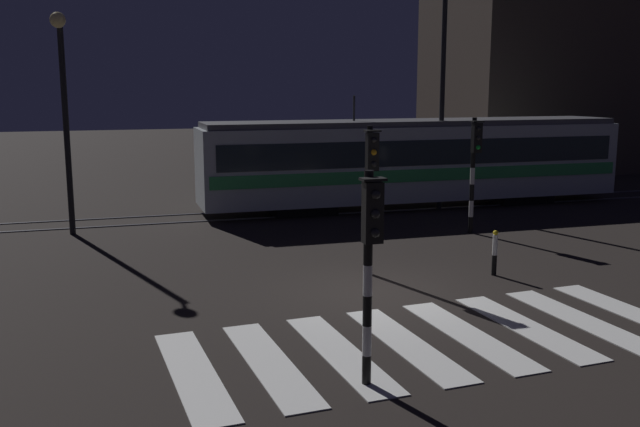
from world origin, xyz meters
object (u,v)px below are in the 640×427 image
at_px(traffic_light_median_centre, 371,178).
at_px(bollard_island_edge, 495,253).
at_px(street_lamp_trackside_left, 64,96).
at_px(tram, 414,160).
at_px(street_lamp_trackside_right, 446,71).
at_px(traffic_light_kerb_mid_left, 370,247).
at_px(traffic_light_corner_far_right, 475,158).

relative_size(traffic_light_median_centre, bollard_island_edge, 3.24).
relative_size(street_lamp_trackside_left, tram, 0.40).
relative_size(street_lamp_trackside_left, street_lamp_trackside_right, 0.82).
xyz_separation_m(traffic_light_kerb_mid_left, street_lamp_trackside_left, (-4.76, 12.89, 2.01)).
bearing_deg(traffic_light_median_centre, traffic_light_corner_far_right, 37.18).
height_order(traffic_light_corner_far_right, bollard_island_edge, traffic_light_corner_far_right).
xyz_separation_m(traffic_light_median_centre, street_lamp_trackside_right, (5.70, 7.58, 2.65)).
xyz_separation_m(traffic_light_kerb_mid_left, bollard_island_edge, (5.19, 5.17, -1.64)).
height_order(traffic_light_corner_far_right, street_lamp_trackside_right, street_lamp_trackside_right).
height_order(traffic_light_median_centre, street_lamp_trackside_left, street_lamp_trackside_left).
xyz_separation_m(traffic_light_corner_far_right, traffic_light_median_centre, (-4.75, -3.60, 0.02)).
distance_m(traffic_light_kerb_mid_left, street_lamp_trackside_right, 16.10).
xyz_separation_m(traffic_light_kerb_mid_left, street_lamp_trackside_right, (8.02, 13.67, 2.82)).
height_order(traffic_light_median_centre, street_lamp_trackside_right, street_lamp_trackside_right).
bearing_deg(traffic_light_corner_far_right, bollard_island_edge, -112.56).
bearing_deg(traffic_light_kerb_mid_left, street_lamp_trackside_left, 110.25).
xyz_separation_m(traffic_light_kerb_mid_left, tram, (7.37, 14.75, -0.45)).
relative_size(tram, bollard_island_edge, 14.57).
bearing_deg(traffic_light_kerb_mid_left, traffic_light_corner_far_right, 53.90).
height_order(traffic_light_corner_far_right, traffic_light_median_centre, traffic_light_median_centre).
relative_size(traffic_light_kerb_mid_left, street_lamp_trackside_right, 0.41).
relative_size(traffic_light_kerb_mid_left, traffic_light_corner_far_right, 0.93).
distance_m(traffic_light_corner_far_right, traffic_light_median_centre, 5.96).
relative_size(traffic_light_corner_far_right, bollard_island_edge, 3.21).
bearing_deg(tram, traffic_light_kerb_mid_left, -116.55).
xyz_separation_m(traffic_light_corner_far_right, bollard_island_edge, (-1.88, -4.53, -1.79)).
relative_size(street_lamp_trackside_left, bollard_island_edge, 5.90).
relative_size(traffic_light_median_centre, street_lamp_trackside_left, 0.55).
height_order(street_lamp_trackside_left, bollard_island_edge, street_lamp_trackside_left).
relative_size(traffic_light_corner_far_right, tram, 0.22).
distance_m(tram, bollard_island_edge, 9.90).
relative_size(traffic_light_kerb_mid_left, street_lamp_trackside_left, 0.51).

